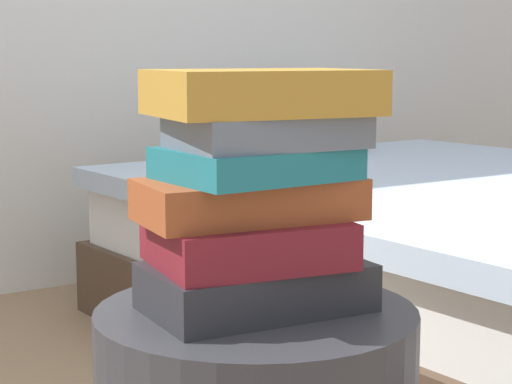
{
  "coord_description": "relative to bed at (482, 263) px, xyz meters",
  "views": [
    {
      "loc": [
        -0.66,
        -1.0,
        0.81
      ],
      "look_at": [
        0.0,
        0.0,
        0.62
      ],
      "focal_mm": 63.79,
      "sensor_mm": 36.0,
      "label": 1
    }
  ],
  "objects": [
    {
      "name": "book_teal",
      "position": [
        -1.2,
        -0.7,
        0.43
      ],
      "size": [
        0.24,
        0.18,
        0.04
      ],
      "primitive_type": "cube",
      "rotation": [
        0.0,
        0.0,
        0.02
      ],
      "color": "#1E727F",
      "rests_on": "book_rust"
    },
    {
      "name": "book_ochre",
      "position": [
        -1.19,
        -0.69,
        0.52
      ],
      "size": [
        0.31,
        0.23,
        0.06
      ],
      "primitive_type": "cube",
      "rotation": [
        0.0,
        0.0,
        -0.16
      ],
      "color": "#B7842D",
      "rests_on": "book_slate"
    },
    {
      "name": "book_maroon",
      "position": [
        -1.21,
        -0.69,
        0.32
      ],
      "size": [
        0.27,
        0.23,
        0.06
      ],
      "primitive_type": "cube",
      "rotation": [
        0.0,
        0.0,
        -0.17
      ],
      "color": "maroon",
      "rests_on": "book_charcoal"
    },
    {
      "name": "book_rust",
      "position": [
        -1.21,
        -0.69,
        0.38
      ],
      "size": [
        0.31,
        0.19,
        0.06
      ],
      "primitive_type": "cube",
      "rotation": [
        0.0,
        0.0,
        -0.14
      ],
      "color": "#994723",
      "rests_on": "book_maroon"
    },
    {
      "name": "book_charcoal",
      "position": [
        -1.2,
        -0.7,
        0.26
      ],
      "size": [
        0.3,
        0.2,
        0.06
      ],
      "primitive_type": "cube",
      "rotation": [
        0.0,
        0.0,
        -0.1
      ],
      "color": "#28282D",
      "rests_on": "side_table"
    },
    {
      "name": "book_slate",
      "position": [
        -1.19,
        -0.71,
        0.47
      ],
      "size": [
        0.25,
        0.17,
        0.04
      ],
      "primitive_type": "cube",
      "rotation": [
        0.0,
        0.0,
        -0.07
      ],
      "color": "slate",
      "rests_on": "book_teal"
    },
    {
      "name": "bed",
      "position": [
        0.0,
        0.0,
        0.0
      ],
      "size": [
        1.63,
        2.07,
        0.62
      ],
      "rotation": [
        0.0,
        0.0,
        0.05
      ],
      "color": "#4C3828",
      "rests_on": "ground_plane"
    }
  ]
}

